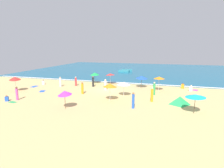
{
  "coord_description": "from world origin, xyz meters",
  "views": [
    {
      "loc": [
        8.95,
        -27.17,
        6.81
      ],
      "look_at": [
        0.53,
        1.19,
        0.8
      ],
      "focal_mm": 28.87,
      "sensor_mm": 36.0,
      "label": 1
    }
  ],
  "objects_px": {
    "beach_umbrella_7": "(124,83)",
    "beachgoer_12": "(154,89)",
    "beachgoer_4": "(17,93)",
    "small_boat_1": "(127,70)",
    "beachgoer_0": "(93,82)",
    "beachgoer_7": "(82,88)",
    "beachgoer_9": "(105,85)",
    "beach_tent": "(180,101)",
    "beachgoer_10": "(183,86)",
    "beachgoer_3": "(152,95)",
    "beach_umbrella_2": "(110,85)",
    "small_boat_0": "(124,71)",
    "beach_umbrella_0": "(195,96)",
    "beach_umbrella_5": "(142,77)",
    "beach_umbrella_8": "(15,78)",
    "beachgoer_8": "(60,82)",
    "beach_umbrella_3": "(95,74)",
    "beachgoer_5": "(7,99)",
    "beach_umbrella_4": "(159,78)",
    "beachgoer_2": "(43,82)",
    "beachgoer_11": "(133,101)",
    "beach_umbrella_6": "(110,74)",
    "beachgoer_1": "(191,89)",
    "beachgoer_6": "(76,81)",
    "beach_umbrella_1": "(65,93)"
  },
  "relations": [
    {
      "from": "beach_umbrella_7",
      "to": "beachgoer_12",
      "type": "distance_m",
      "value": 4.6
    },
    {
      "from": "beachgoer_4",
      "to": "small_boat_1",
      "type": "relative_size",
      "value": 0.57
    },
    {
      "from": "beachgoer_0",
      "to": "beachgoer_12",
      "type": "height_order",
      "value": "beachgoer_12"
    },
    {
      "from": "beachgoer_7",
      "to": "beachgoer_9",
      "type": "relative_size",
      "value": 1.01
    },
    {
      "from": "beach_tent",
      "to": "beachgoer_10",
      "type": "height_order",
      "value": "beach_tent"
    },
    {
      "from": "beachgoer_12",
      "to": "beachgoer_7",
      "type": "bearing_deg",
      "value": -166.93
    },
    {
      "from": "beachgoer_3",
      "to": "beachgoer_4",
      "type": "bearing_deg",
      "value": -165.89
    },
    {
      "from": "beach_umbrella_2",
      "to": "small_boat_0",
      "type": "height_order",
      "value": "beach_umbrella_2"
    },
    {
      "from": "beach_umbrella_0",
      "to": "beach_umbrella_2",
      "type": "xyz_separation_m",
      "value": [
        -9.85,
        1.82,
        0.17
      ]
    },
    {
      "from": "beach_umbrella_0",
      "to": "beachgoer_9",
      "type": "relative_size",
      "value": 1.45
    },
    {
      "from": "beach_umbrella_0",
      "to": "beach_umbrella_5",
      "type": "bearing_deg",
      "value": 122.9
    },
    {
      "from": "beach_umbrella_8",
      "to": "beachgoer_8",
      "type": "relative_size",
      "value": 1.39
    },
    {
      "from": "beach_umbrella_0",
      "to": "beach_umbrella_3",
      "type": "relative_size",
      "value": 1.03
    },
    {
      "from": "beach_umbrella_3",
      "to": "beach_umbrella_2",
      "type": "bearing_deg",
      "value": -58.66
    },
    {
      "from": "beach_umbrella_7",
      "to": "beachgoer_5",
      "type": "bearing_deg",
      "value": -154.39
    },
    {
      "from": "beach_umbrella_0",
      "to": "beach_umbrella_4",
      "type": "xyz_separation_m",
      "value": [
        -4.0,
        9.18,
        0.24
      ]
    },
    {
      "from": "beach_umbrella_2",
      "to": "beach_tent",
      "type": "relative_size",
      "value": 1.12
    },
    {
      "from": "beachgoer_10",
      "to": "small_boat_0",
      "type": "relative_size",
      "value": 0.31
    },
    {
      "from": "beachgoer_2",
      "to": "beachgoer_11",
      "type": "height_order",
      "value": "beachgoer_11"
    },
    {
      "from": "beachgoer_11",
      "to": "beachgoer_12",
      "type": "height_order",
      "value": "beachgoer_12"
    },
    {
      "from": "beach_umbrella_6",
      "to": "beachgoer_11",
      "type": "distance_m",
      "value": 14.01
    },
    {
      "from": "beach_umbrella_3",
      "to": "beachgoer_5",
      "type": "relative_size",
      "value": 3.15
    },
    {
      "from": "beach_umbrella_0",
      "to": "beach_umbrella_7",
      "type": "xyz_separation_m",
      "value": [
        -8.65,
        4.56,
        -0.04
      ]
    },
    {
      "from": "beach_umbrella_7",
      "to": "beach_tent",
      "type": "height_order",
      "value": "beach_umbrella_7"
    },
    {
      "from": "beachgoer_7",
      "to": "beach_tent",
      "type": "bearing_deg",
      "value": -5.85
    },
    {
      "from": "beach_umbrella_6",
      "to": "beachgoer_1",
      "type": "height_order",
      "value": "beach_umbrella_6"
    },
    {
      "from": "beachgoer_3",
      "to": "small_boat_0",
      "type": "relative_size",
      "value": 0.6
    },
    {
      "from": "beach_umbrella_2",
      "to": "small_boat_0",
      "type": "bearing_deg",
      "value": 99.03
    },
    {
      "from": "beachgoer_10",
      "to": "beachgoer_8",
      "type": "bearing_deg",
      "value": -167.72
    },
    {
      "from": "beachgoer_1",
      "to": "small_boat_0",
      "type": "distance_m",
      "value": 23.97
    },
    {
      "from": "beach_umbrella_3",
      "to": "beach_tent",
      "type": "xyz_separation_m",
      "value": [
        14.82,
        -9.42,
        -1.34
      ]
    },
    {
      "from": "beach_umbrella_3",
      "to": "beachgoer_8",
      "type": "relative_size",
      "value": 1.44
    },
    {
      "from": "beach_umbrella_7",
      "to": "beachgoer_2",
      "type": "relative_size",
      "value": 2.81
    },
    {
      "from": "beach_tent",
      "to": "beachgoer_4",
      "type": "relative_size",
      "value": 1.22
    },
    {
      "from": "beach_umbrella_0",
      "to": "beach_umbrella_6",
      "type": "distance_m",
      "value": 17.72
    },
    {
      "from": "beach_umbrella_8",
      "to": "beachgoer_7",
      "type": "height_order",
      "value": "beach_umbrella_8"
    },
    {
      "from": "beach_umbrella_4",
      "to": "beach_umbrella_7",
      "type": "bearing_deg",
      "value": -135.23
    },
    {
      "from": "beachgoer_6",
      "to": "beachgoer_8",
      "type": "xyz_separation_m",
      "value": [
        -2.31,
        -1.4,
        0.02
      ]
    },
    {
      "from": "beach_umbrella_8",
      "to": "beachgoer_6",
      "type": "bearing_deg",
      "value": 42.96
    },
    {
      "from": "beach_umbrella_7",
      "to": "beachgoer_4",
      "type": "xyz_separation_m",
      "value": [
        -13.04,
        -5.89,
        -0.96
      ]
    },
    {
      "from": "beach_umbrella_0",
      "to": "beachgoer_12",
      "type": "bearing_deg",
      "value": 125.31
    },
    {
      "from": "beach_umbrella_4",
      "to": "beach_umbrella_6",
      "type": "height_order",
      "value": "beach_umbrella_4"
    },
    {
      "from": "beach_umbrella_1",
      "to": "beachgoer_10",
      "type": "height_order",
      "value": "beach_umbrella_1"
    },
    {
      "from": "beach_umbrella_4",
      "to": "small_boat_0",
      "type": "height_order",
      "value": "beach_umbrella_4"
    },
    {
      "from": "beach_umbrella_4",
      "to": "beachgoer_5",
      "type": "relative_size",
      "value": 2.9
    },
    {
      "from": "beach_umbrella_5",
      "to": "beach_umbrella_6",
      "type": "relative_size",
      "value": 1.08
    },
    {
      "from": "beach_umbrella_8",
      "to": "beachgoer_7",
      "type": "bearing_deg",
      "value": 8.26
    },
    {
      "from": "beach_tent",
      "to": "beachgoer_9",
      "type": "xyz_separation_m",
      "value": [
        -11.08,
        4.74,
        0.32
      ]
    },
    {
      "from": "beach_umbrella_2",
      "to": "small_boat_0",
      "type": "xyz_separation_m",
      "value": [
        -4.34,
        27.28,
        -1.72
      ]
    },
    {
      "from": "beachgoer_4",
      "to": "beachgoer_10",
      "type": "height_order",
      "value": "beachgoer_4"
    }
  ]
}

